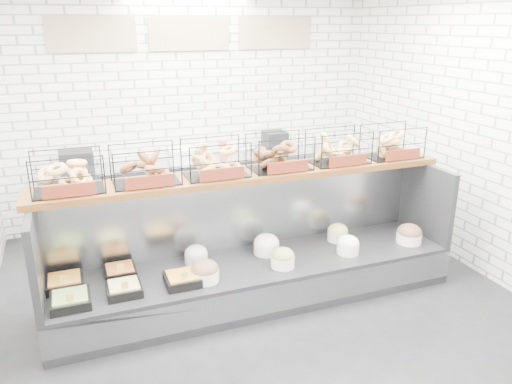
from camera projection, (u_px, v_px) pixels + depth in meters
name	position (u px, v px, depth m)	size (l,w,h in m)	color
ground	(268.00, 312.00, 4.80)	(5.50, 5.50, 0.00)	black
room_shell	(245.00, 88.00, 4.66)	(5.02, 5.51, 3.01)	white
display_case	(254.00, 266.00, 4.99)	(4.00, 0.90, 1.20)	black
bagel_shelf	(249.00, 159.00, 4.81)	(4.10, 0.50, 0.40)	#49270F
prep_counter	(200.00, 190.00, 6.79)	(4.00, 0.60, 1.20)	#93969B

